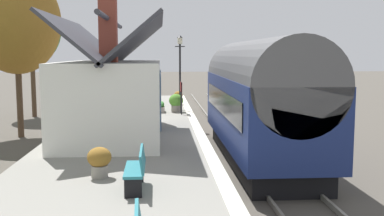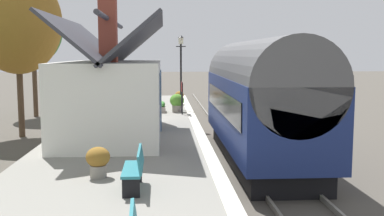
# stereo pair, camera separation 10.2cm
# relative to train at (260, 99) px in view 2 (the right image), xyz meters

# --- Properties ---
(ground_plane) EXTENTS (160.00, 160.00, 0.00)m
(ground_plane) POSITION_rel_train_xyz_m (-0.23, 0.90, -2.22)
(ground_plane) COLOR #4C473F
(platform) EXTENTS (32.00, 5.52, 0.91)m
(platform) POSITION_rel_train_xyz_m (-0.23, 4.66, -1.77)
(platform) COLOR gray
(platform) RESTS_ON ground
(platform_edge_coping) EXTENTS (32.00, 0.36, 0.02)m
(platform_edge_coping) POSITION_rel_train_xyz_m (-0.23, 2.08, -1.31)
(platform_edge_coping) COLOR beige
(platform_edge_coping) RESTS_ON platform
(rail_near) EXTENTS (52.00, 0.08, 0.14)m
(rail_near) POSITION_rel_train_xyz_m (-0.23, -0.72, -2.15)
(rail_near) COLOR gray
(rail_near) RESTS_ON ground
(rail_far) EXTENTS (52.00, 0.08, 0.14)m
(rail_far) POSITION_rel_train_xyz_m (-0.23, 0.72, -2.15)
(rail_far) COLOR gray
(rail_far) RESTS_ON ground
(train) EXTENTS (9.84, 2.73, 4.32)m
(train) POSITION_rel_train_xyz_m (0.00, 0.00, 0.00)
(train) COLOR black
(train) RESTS_ON ground
(station_building) EXTENTS (7.11, 3.55, 5.23)m
(station_building) POSITION_rel_train_xyz_m (0.27, 5.18, 0.16)
(station_building) COLOR white
(station_building) RESTS_ON platform
(bench_near_building) EXTENTS (1.41, 0.45, 0.88)m
(bench_near_building) POSITION_rel_train_xyz_m (-6.19, 4.02, -0.84)
(bench_near_building) COLOR #26727F
(bench_near_building) RESTS_ON platform
(planter_bench_right) EXTENTS (1.01, 0.32, 0.64)m
(planter_bench_right) POSITION_rel_train_xyz_m (9.58, 4.69, -1.01)
(planter_bench_right) COLOR #9E5138
(planter_bench_right) RESTS_ON platform
(planter_bench_left) EXTENTS (0.57, 0.57, 0.73)m
(planter_bench_left) POSITION_rel_train_xyz_m (-5.16, 4.96, -0.90)
(planter_bench_left) COLOR gray
(planter_bench_left) RESTS_ON platform
(planter_by_door) EXTENTS (0.51, 0.51, 0.77)m
(planter_by_door) POSITION_rel_train_xyz_m (10.07, 2.50, -0.91)
(planter_by_door) COLOR gray
(planter_by_door) RESTS_ON platform
(planter_edge_far) EXTENTS (0.72, 0.72, 0.91)m
(planter_edge_far) POSITION_rel_train_xyz_m (6.80, 2.74, -0.81)
(planter_edge_far) COLOR gray
(planter_edge_far) RESTS_ON platform
(planter_edge_near) EXTENTS (0.95, 0.32, 0.54)m
(planter_edge_near) POSITION_rel_train_xyz_m (6.79, 3.48, -1.06)
(planter_edge_near) COLOR gray
(planter_edge_near) RESTS_ON platform
(planter_under_sign) EXTENTS (0.97, 0.32, 0.61)m
(planter_under_sign) POSITION_rel_train_xyz_m (7.11, 5.12, -1.02)
(planter_under_sign) COLOR #9E5138
(planter_under_sign) RESTS_ON platform
(planter_corner_building) EXTENTS (0.76, 0.32, 0.65)m
(planter_corner_building) POSITION_rel_train_xyz_m (7.90, 5.79, -1.00)
(planter_corner_building) COLOR gray
(planter_corner_building) RESTS_ON platform
(lamp_post_platform) EXTENTS (0.32, 0.50, 3.86)m
(lamp_post_platform) POSITION_rel_train_xyz_m (7.64, 2.50, 1.37)
(lamp_post_platform) COLOR black
(lamp_post_platform) RESTS_ON platform
(station_sign_board) EXTENTS (0.96, 0.06, 1.57)m
(station_sign_board) POSITION_rel_train_xyz_m (6.11, 2.51, -0.13)
(station_sign_board) COLOR black
(station_sign_board) RESTS_ON platform
(tree_distant) EXTENTS (3.85, 3.94, 7.60)m
(tree_distant) POSITION_rel_train_xyz_m (5.31, 9.96, 3.01)
(tree_distant) COLOR #4C3828
(tree_distant) RESTS_ON ground
(tree_mid_background) EXTENTS (3.56, 3.54, 7.68)m
(tree_mid_background) POSITION_rel_train_xyz_m (12.12, 11.20, 3.20)
(tree_mid_background) COLOR #4C3828
(tree_mid_background) RESTS_ON ground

